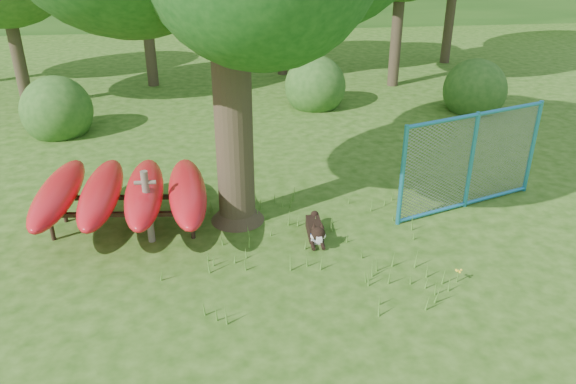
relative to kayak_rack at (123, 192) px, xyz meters
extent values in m
plane|color=#22460E|center=(2.60, -2.07, -0.74)|extent=(80.00, 80.00, 0.00)
cylinder|color=#32281B|center=(1.98, 0.13, 1.84)|extent=(0.71, 0.71, 5.17)
cone|color=#32281B|center=(1.98, 0.13, -0.48)|extent=(1.06, 1.06, 0.52)
cylinder|color=#32281B|center=(2.60, 0.08, 2.57)|extent=(1.46, 0.58, 1.10)
cylinder|color=#32281B|center=(1.48, 0.37, 2.98)|extent=(1.10, 0.82, 1.06)
cylinder|color=brown|center=(0.46, -0.46, -0.08)|extent=(0.13, 0.13, 1.32)
cylinder|color=brown|center=(0.46, -0.46, 0.38)|extent=(0.36, 0.08, 0.07)
cylinder|color=black|center=(-1.24, -0.20, -0.51)|extent=(0.08, 0.08, 0.47)
cylinder|color=black|center=(1.18, -0.45, -0.51)|extent=(0.08, 0.08, 0.47)
cylinder|color=black|center=(-1.18, 0.45, -0.51)|extent=(0.08, 0.08, 0.47)
cylinder|color=black|center=(1.24, 0.20, -0.51)|extent=(0.08, 0.08, 0.47)
cube|color=black|center=(-0.03, -0.33, -0.26)|extent=(2.80, 0.36, 0.07)
cube|color=black|center=(0.03, 0.33, -0.26)|extent=(2.80, 0.36, 0.07)
ellipsoid|color=red|center=(-1.12, 0.11, 0.00)|extent=(0.74, 2.82, 0.45)
ellipsoid|color=red|center=(-0.37, 0.04, 0.00)|extent=(0.66, 2.81, 0.45)
ellipsoid|color=red|center=(0.37, -0.04, 0.00)|extent=(0.76, 2.83, 0.45)
ellipsoid|color=red|center=(1.12, -0.11, 0.00)|extent=(0.86, 2.84, 0.45)
cube|color=black|center=(3.30, -0.60, -0.63)|extent=(0.27, 0.67, 0.23)
cube|color=silver|center=(3.29, -0.88, -0.64)|extent=(0.21, 0.14, 0.21)
sphere|color=black|center=(3.28, -1.05, -0.46)|extent=(0.24, 0.24, 0.24)
cube|color=silver|center=(3.28, -1.16, -0.50)|extent=(0.10, 0.14, 0.08)
sphere|color=silver|center=(3.21, -1.07, -0.50)|extent=(0.11, 0.11, 0.11)
sphere|color=silver|center=(3.36, -1.07, -0.50)|extent=(0.11, 0.11, 0.11)
cone|color=black|center=(3.22, -1.01, -0.33)|extent=(0.11, 0.12, 0.12)
cone|color=black|center=(3.35, -1.02, -0.33)|extent=(0.10, 0.11, 0.12)
cylinder|color=black|center=(3.20, -1.02, -0.70)|extent=(0.08, 0.28, 0.07)
cylinder|color=black|center=(3.37, -1.03, -0.70)|extent=(0.08, 0.28, 0.07)
sphere|color=black|center=(3.36, -0.25, -0.54)|extent=(0.15, 0.15, 0.15)
torus|color=#183DB7|center=(3.29, -0.97, -0.52)|extent=(0.24, 0.08, 0.24)
cylinder|color=teal|center=(4.89, -0.41, 0.21)|extent=(0.11, 0.11, 1.91)
cylinder|color=teal|center=(6.39, 0.11, 0.21)|extent=(0.11, 0.11, 1.91)
cylinder|color=teal|center=(7.90, 0.64, 0.21)|extent=(0.11, 0.11, 1.91)
cylinder|color=teal|center=(6.39, 0.11, 1.12)|extent=(3.03, 1.11, 0.07)
cylinder|color=teal|center=(6.39, 0.11, -0.69)|extent=(3.03, 1.11, 0.07)
plane|color=gray|center=(6.39, 0.11, 0.21)|extent=(3.01, 1.04, 3.18)
cylinder|color=#4E802A|center=(5.24, -2.31, -0.64)|extent=(0.02, 0.02, 0.20)
sphere|color=yellow|center=(5.24, -2.31, -0.54)|extent=(0.04, 0.04, 0.04)
sphere|color=yellow|center=(5.28, -2.30, -0.53)|extent=(0.04, 0.04, 0.04)
sphere|color=yellow|center=(5.22, -2.27, -0.55)|extent=(0.04, 0.04, 0.04)
sphere|color=yellow|center=(5.25, -2.34, -0.54)|extent=(0.04, 0.04, 0.04)
sphere|color=yellow|center=(5.21, -2.32, -0.53)|extent=(0.04, 0.04, 0.04)
cylinder|color=#32281B|center=(-3.90, 7.93, 1.36)|extent=(0.36, 0.36, 4.20)
cylinder|color=#32281B|center=(-0.40, 9.93, 1.88)|extent=(0.36, 0.36, 5.25)
cylinder|color=#32281B|center=(4.10, 10.93, 1.18)|extent=(0.36, 0.36, 3.85)
cylinder|color=#32281B|center=(7.60, 8.93, 1.64)|extent=(0.36, 0.36, 4.76)
sphere|color=#26511A|center=(-2.40, 5.43, -0.74)|extent=(1.80, 1.80, 1.80)
sphere|color=#26511A|center=(9.10, 5.93, -0.74)|extent=(1.80, 1.80, 1.80)
sphere|color=#26511A|center=(4.60, 6.93, -0.74)|extent=(1.80, 1.80, 1.80)
camera|label=1|loc=(1.75, -9.09, 4.29)|focal=35.00mm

